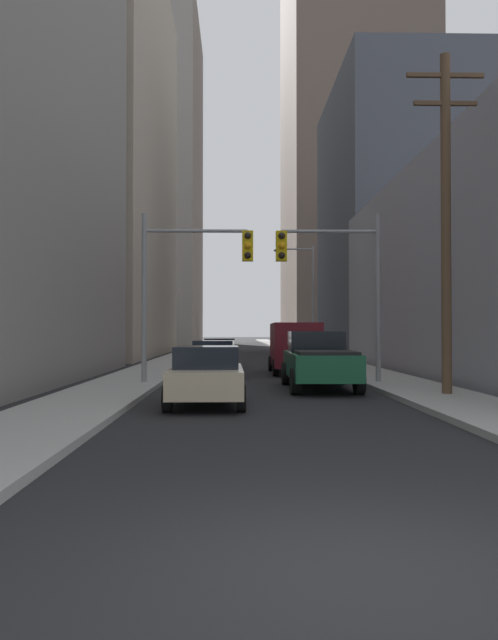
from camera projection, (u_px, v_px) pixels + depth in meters
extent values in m
plane|color=black|center=(353.00, 572.00, 4.92)|extent=(400.00, 400.00, 0.00)
cube|color=#9E9E99|center=(191.00, 352.00, 54.79)|extent=(2.56, 160.00, 0.15)
cube|color=#9E9E99|center=(300.00, 352.00, 55.01)|extent=(2.56, 160.00, 0.15)
cube|color=#195938|center=(319.00, 365.00, 20.45)|extent=(2.06, 5.42, 0.80)
cube|color=black|center=(316.00, 341.00, 21.43)|extent=(1.82, 1.82, 0.70)
cube|color=black|center=(325.00, 352.00, 19.10)|extent=(1.79, 2.40, 0.10)
cylinder|color=black|center=(286.00, 374.00, 22.14)|extent=(0.28, 0.80, 0.80)
cylinder|color=black|center=(340.00, 373.00, 22.19)|extent=(0.28, 0.80, 0.80)
cylinder|color=black|center=(295.00, 381.00, 18.69)|extent=(0.28, 0.80, 0.80)
cylinder|color=black|center=(359.00, 381.00, 18.73)|extent=(0.28, 0.80, 0.80)
cube|color=maroon|center=(294.00, 344.00, 28.08)|extent=(2.10, 5.24, 1.90)
cube|color=black|center=(289.00, 335.00, 30.69)|extent=(1.76, 0.05, 0.60)
cylinder|color=black|center=(271.00, 364.00, 29.70)|extent=(0.24, 0.72, 0.72)
cylinder|color=black|center=(311.00, 364.00, 29.75)|extent=(0.24, 0.72, 0.72)
cylinder|color=black|center=(276.00, 368.00, 26.38)|extent=(0.24, 0.72, 0.72)
cylinder|color=black|center=(321.00, 368.00, 26.42)|extent=(0.24, 0.72, 0.72)
cube|color=#C6B793|center=(207.00, 380.00, 16.01)|extent=(1.85, 4.22, 0.65)
cube|color=black|center=(207.00, 357.00, 15.87)|extent=(1.60, 1.92, 0.55)
cylinder|color=black|center=(178.00, 388.00, 17.32)|extent=(0.22, 0.64, 0.64)
cylinder|color=black|center=(240.00, 388.00, 17.36)|extent=(0.22, 0.64, 0.64)
cylinder|color=black|center=(167.00, 399.00, 14.64)|extent=(0.22, 0.64, 0.64)
cylinder|color=black|center=(241.00, 398.00, 14.68)|extent=(0.22, 0.64, 0.64)
cube|color=navy|center=(214.00, 362.00, 25.57)|extent=(1.95, 4.26, 0.65)
cube|color=black|center=(214.00, 347.00, 25.43)|extent=(1.65, 1.96, 0.55)
cylinder|color=black|center=(195.00, 368.00, 26.89)|extent=(0.22, 0.64, 0.64)
cylinder|color=black|center=(235.00, 368.00, 26.93)|extent=(0.22, 0.64, 0.64)
cylinder|color=black|center=(191.00, 372.00, 24.20)|extent=(0.22, 0.64, 0.64)
cylinder|color=black|center=(235.00, 372.00, 24.24)|extent=(0.22, 0.64, 0.64)
cube|color=maroon|center=(219.00, 354.00, 33.74)|extent=(1.96, 4.27, 0.65)
cube|color=black|center=(219.00, 343.00, 33.60)|extent=(1.66, 1.96, 0.55)
cylinder|color=black|center=(204.00, 359.00, 35.05)|extent=(0.22, 0.64, 0.64)
cylinder|color=black|center=(235.00, 359.00, 35.09)|extent=(0.22, 0.64, 0.64)
cylinder|color=black|center=(202.00, 362.00, 32.37)|extent=(0.22, 0.64, 0.64)
cylinder|color=black|center=(235.00, 362.00, 32.41)|extent=(0.22, 0.64, 0.64)
cylinder|color=gray|center=(144.00, 300.00, 21.75)|extent=(0.18, 0.18, 6.00)
cylinder|color=gray|center=(196.00, 231.00, 21.83)|extent=(3.60, 0.12, 0.12)
cube|color=gold|center=(248.00, 246.00, 21.86)|extent=(0.38, 0.30, 1.05)
sphere|color=black|center=(248.00, 236.00, 21.70)|extent=(0.24, 0.24, 0.24)
sphere|color=#F9A514|center=(248.00, 245.00, 21.69)|extent=(0.24, 0.24, 0.24)
sphere|color=black|center=(248.00, 255.00, 21.69)|extent=(0.24, 0.24, 0.24)
cylinder|color=gray|center=(378.00, 300.00, 21.93)|extent=(0.18, 0.18, 6.00)
cylinder|color=gray|center=(330.00, 231.00, 21.94)|extent=(3.40, 0.12, 0.12)
cube|color=gold|center=(281.00, 246.00, 21.89)|extent=(0.38, 0.30, 1.05)
sphere|color=black|center=(282.00, 236.00, 21.72)|extent=(0.24, 0.24, 0.24)
sphere|color=#F9A514|center=(282.00, 246.00, 21.72)|extent=(0.24, 0.24, 0.24)
sphere|color=black|center=(282.00, 255.00, 21.71)|extent=(0.24, 0.24, 0.24)
cylinder|color=brown|center=(446.00, 226.00, 17.66)|extent=(0.28, 0.28, 9.75)
cube|color=brown|center=(445.00, 75.00, 17.74)|extent=(2.20, 0.12, 0.12)
cube|color=brown|center=(445.00, 103.00, 17.72)|extent=(1.80, 0.12, 0.12)
cylinder|color=gray|center=(313.00, 303.00, 41.05)|extent=(0.16, 0.16, 7.50)
cylinder|color=gray|center=(295.00, 249.00, 41.09)|extent=(2.30, 0.10, 0.10)
ellipsoid|color=#4C4C51|center=(278.00, 251.00, 41.06)|extent=(0.56, 0.32, 0.20)
cube|color=#B7A893|center=(28.00, 153.00, 49.83)|extent=(21.07, 27.10, 32.18)
cube|color=gray|center=(133.00, 180.00, 95.32)|extent=(19.95, 26.65, 49.94)
cube|color=#4C515B|center=(452.00, 221.00, 53.82)|extent=(20.54, 19.99, 22.86)
cube|color=#66564C|center=(351.00, 146.00, 96.84)|extent=(19.80, 28.99, 61.31)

